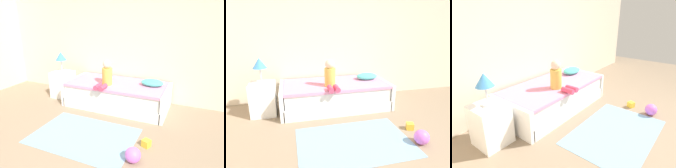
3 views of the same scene
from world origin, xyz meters
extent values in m
cube|color=beige|center=(0.00, 2.60, 1.45)|extent=(7.20, 0.10, 2.90)
cube|color=white|center=(-0.44, 2.00, 0.10)|extent=(2.00, 1.00, 0.20)
cube|color=white|center=(-0.44, 2.00, 0.33)|extent=(1.94, 0.94, 0.25)
cube|color=pink|center=(-0.44, 2.00, 0.47)|extent=(1.98, 0.98, 0.05)
cube|color=white|center=(-1.46, 2.00, 0.25)|extent=(0.07, 1.00, 0.50)
cube|color=white|center=(0.58, 2.00, 0.25)|extent=(0.07, 1.00, 0.50)
cube|color=white|center=(-1.79, 1.98, 0.30)|extent=(0.44, 0.44, 0.60)
cylinder|color=silver|center=(-1.79, 1.98, 0.61)|extent=(0.15, 0.15, 0.03)
cylinder|color=silver|center=(-1.79, 1.98, 0.75)|extent=(0.02, 0.02, 0.24)
cone|color=#3F8CD8|center=(-1.79, 1.98, 0.96)|extent=(0.24, 0.24, 0.18)
cylinder|color=gold|center=(-0.58, 1.82, 0.67)|extent=(0.20, 0.20, 0.34)
sphere|color=beige|center=(-0.58, 1.82, 0.92)|extent=(0.17, 0.17, 0.17)
cylinder|color=#D83F60|center=(-0.63, 1.52, 0.55)|extent=(0.09, 0.22, 0.09)
cylinder|color=#D83F60|center=(-0.52, 1.52, 0.55)|extent=(0.09, 0.22, 0.09)
ellipsoid|color=#4CCCBC|center=(0.27, 2.10, 0.56)|extent=(0.44, 0.30, 0.13)
sphere|color=#CC66D8|center=(0.43, 0.43, 0.10)|extent=(0.21, 0.21, 0.21)
cube|color=#7AA8CC|center=(-0.46, 0.70, 0.00)|extent=(1.60, 1.10, 0.01)
cube|color=yellow|center=(0.51, 0.82, 0.05)|extent=(0.14, 0.14, 0.11)
camera|label=1|loc=(1.05, -1.66, 1.77)|focal=32.36mm
camera|label=2|loc=(-1.28, -1.61, 1.61)|focal=31.52mm
camera|label=3|loc=(-2.96, -0.24, 1.78)|focal=30.87mm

